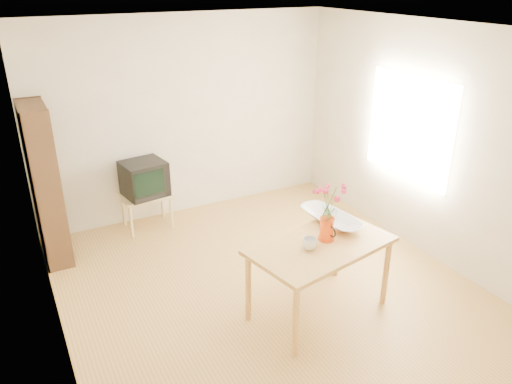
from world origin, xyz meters
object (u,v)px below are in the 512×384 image
pitcher (327,230)px  bowl (332,201)px  mug (310,244)px  television (144,178)px  table (321,252)px

pitcher → bowl: bearing=45.6°
mug → bowl: 0.62m
television → table: bearing=-77.7°
pitcher → television: 2.67m
mug → table: bearing=160.4°
pitcher → bowl: 0.39m
pitcher → television: pitcher is taller
mug → television: size_ratio=0.24×
pitcher → mug: size_ratio=1.71×
television → mug: bearing=-80.9°
mug → bowl: size_ratio=0.27×
pitcher → mug: (-0.23, -0.07, -0.05)m
table → bowl: size_ratio=2.98×
mug → television: bearing=-103.2°
table → pitcher: bearing=15.1°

